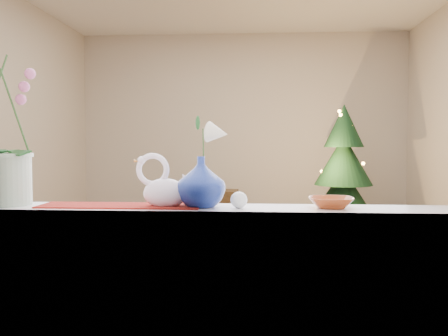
# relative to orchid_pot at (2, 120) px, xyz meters

# --- Properties ---
(ground) EXTENTS (5.00, 5.00, 0.00)m
(ground) POSITION_rel_orchid_pot_xyz_m (0.91, 2.36, -1.30)
(ground) COLOR #352316
(ground) RESTS_ON ground
(wall_back) EXTENTS (4.50, 0.10, 2.70)m
(wall_back) POSITION_rel_orchid_pot_xyz_m (0.91, 4.86, 0.05)
(wall_back) COLOR #BDB3A6
(wall_back) RESTS_ON ground
(wall_front) EXTENTS (4.50, 0.10, 2.70)m
(wall_front) POSITION_rel_orchid_pot_xyz_m (0.91, -0.14, 0.05)
(wall_front) COLOR #BDB3A6
(wall_front) RESTS_ON ground
(window_apron) EXTENTS (2.20, 0.08, 0.88)m
(window_apron) POSITION_rel_orchid_pot_xyz_m (0.91, -0.10, -0.86)
(window_apron) COLOR white
(window_apron) RESTS_ON ground
(windowsill) EXTENTS (2.20, 0.26, 0.04)m
(windowsill) POSITION_rel_orchid_pot_xyz_m (0.91, -0.01, -0.40)
(windowsill) COLOR white
(windowsill) RESTS_ON window_apron
(window_frame) EXTENTS (2.22, 0.06, 1.60)m
(window_frame) POSITION_rel_orchid_pot_xyz_m (0.91, -0.11, 0.40)
(window_frame) COLOR white
(window_frame) RESTS_ON windowsill
(runner) EXTENTS (0.70, 0.20, 0.01)m
(runner) POSITION_rel_orchid_pot_xyz_m (0.53, -0.01, -0.37)
(runner) COLOR maroon
(runner) RESTS_ON windowsill
(orchid_pot) EXTENTS (0.32, 0.32, 0.75)m
(orchid_pot) POSITION_rel_orchid_pot_xyz_m (0.00, 0.00, 0.00)
(orchid_pot) COLOR white
(orchid_pot) RESTS_ON windowsill
(swan) EXTENTS (0.28, 0.18, 0.22)m
(swan) POSITION_rel_orchid_pot_xyz_m (0.73, -0.03, -0.27)
(swan) COLOR white
(swan) RESTS_ON windowsill
(blue_vase) EXTENTS (0.24, 0.24, 0.25)m
(blue_vase) POSITION_rel_orchid_pot_xyz_m (0.88, -0.02, -0.25)
(blue_vase) COLOR navy
(blue_vase) RESTS_ON windowsill
(lily) EXTENTS (0.14, 0.08, 0.19)m
(lily) POSITION_rel_orchid_pot_xyz_m (0.88, -0.02, -0.03)
(lily) COLOR silver
(lily) RESTS_ON blue_vase
(paperweight) EXTENTS (0.08, 0.08, 0.07)m
(paperweight) POSITION_rel_orchid_pot_xyz_m (1.04, -0.04, -0.34)
(paperweight) COLOR silver
(paperweight) RESTS_ON windowsill
(amber_dish) EXTENTS (0.17, 0.17, 0.04)m
(amber_dish) POSITION_rel_orchid_pot_xyz_m (1.43, -0.01, -0.36)
(amber_dish) COLOR #973E1A
(amber_dish) RESTS_ON windowsill
(xmas_tree) EXTENTS (1.03, 1.03, 1.64)m
(xmas_tree) POSITION_rel_orchid_pot_xyz_m (2.13, 3.83, -0.48)
(xmas_tree) COLOR black
(xmas_tree) RESTS_ON ground
(side_table) EXTENTS (0.80, 0.41, 0.59)m
(side_table) POSITION_rel_orchid_pot_xyz_m (0.47, 4.08, -1.00)
(side_table) COLOR black
(side_table) RESTS_ON ground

